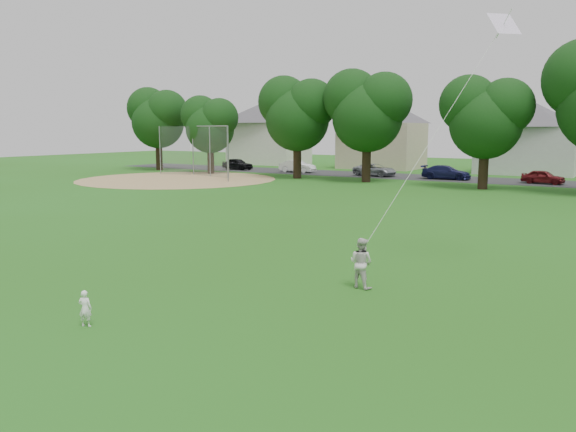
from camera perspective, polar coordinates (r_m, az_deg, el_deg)
The scene contains 10 objects.
ground at distance 14.80m, azimuth -11.47°, elevation -9.16°, with size 160.00×160.00×0.00m, color #245814.
street at distance 53.26m, azimuth 21.32°, elevation 3.31°, with size 90.00×7.00×0.01m, color #2D2D30.
dirt_infield at distance 52.50m, azimuth -11.15°, elevation 3.68°, with size 18.00×18.00×0.02m, color #9E7F51.
toddler at distance 13.91m, azimuth -19.91°, elevation -8.83°, with size 0.32×0.21×0.87m, color white.
older_boy at distance 16.25m, azimuth 7.44°, elevation -4.75°, with size 0.71×0.56×1.47m, color silver.
kite at distance 17.42m, azimuth 14.76°, elevation 8.14°, with size 1.94×2.84×8.47m.
baseball_backstop at distance 54.71m, azimuth -8.40°, elevation 6.49°, with size 10.73×4.19×4.85m.
tree_row at distance 46.08m, azimuth 25.53°, elevation 10.52°, with size 81.02×9.82×11.71m.
parked_cars at distance 55.06m, azimuth 10.65°, elevation 4.57°, with size 45.05×2.52×1.29m.
house_row at distance 62.85m, azimuth 23.81°, elevation 8.57°, with size 77.46×13.66×10.62m.
Camera 1 is at (9.77, -10.16, 4.51)m, focal length 35.00 mm.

